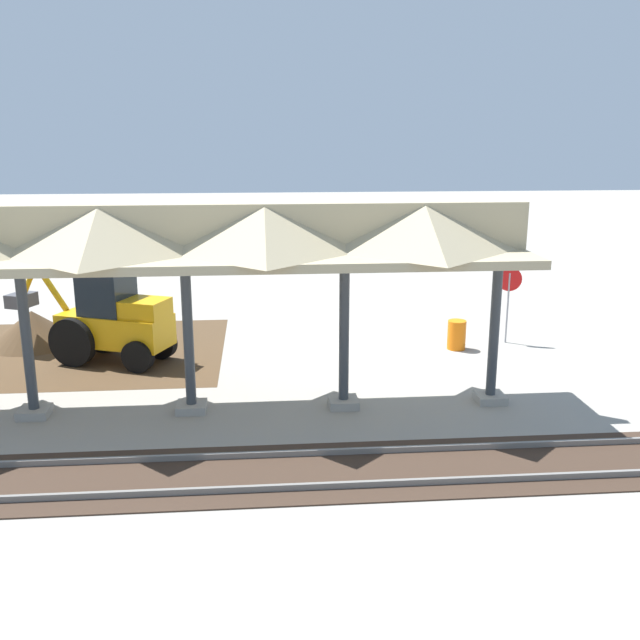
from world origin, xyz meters
name	(u,v)px	position (x,y,z in m)	size (l,w,h in m)	color
ground_plane	(406,352)	(0.00, 0.00, 0.00)	(120.00, 120.00, 0.00)	gray
dirt_work_zone	(75,352)	(10.05, -0.82, 0.00)	(8.96, 7.00, 0.01)	#4C3823
platform_canopy	(16,239)	(9.73, 4.28, 4.17)	(23.09, 3.20, 4.90)	#9E998E
rail_tracks	(484,465)	(0.00, 7.71, 0.03)	(60.00, 2.58, 0.15)	slate
stop_sign	(509,288)	(-3.33, -0.71, 1.75)	(0.74, 0.21, 2.43)	gray
backhoe	(110,319)	(8.69, 0.17, 1.27)	(5.08, 3.00, 2.82)	orange
dirt_mound	(35,343)	(11.53, -1.86, 0.00)	(5.71, 5.71, 2.13)	#4C3823
traffic_barrel	(457,335)	(-1.58, -0.15, 0.45)	(0.56, 0.56, 0.90)	orange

